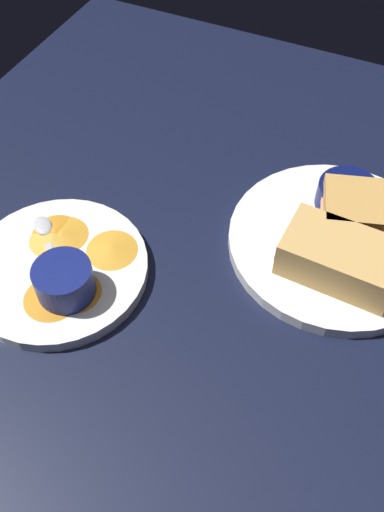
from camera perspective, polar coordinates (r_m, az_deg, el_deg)
The scene contains 10 objects.
ground_plane at distance 65.51cm, azimuth 7.26°, elevation -7.14°, with size 110.00×110.00×3.00cm, color black.
plate_sandwich_main at distance 71.48cm, azimuth 14.25°, elevation 1.34°, with size 26.23×26.23×1.60cm, color white.
sandwich_half_near at distance 65.88cm, azimuth 14.74°, elevation -0.19°, with size 13.58×8.21×4.80cm.
sandwich_half_far at distance 71.56cm, azimuth 18.17°, elevation 4.02°, with size 14.74×11.13×4.80cm.
ramekin_dark_sauce at distance 73.72cm, azimuth 15.40°, elevation 5.97°, with size 7.57×7.57×3.30cm.
spoon_by_dark_ramekin at distance 70.72cm, azimuth 13.41°, elevation 2.34°, with size 2.69×9.96×0.80cm.
plate_chips_companion at distance 68.63cm, azimuth -13.41°, elevation -1.28°, with size 21.40×21.40×1.60cm, color white.
ramekin_light_gravy at distance 63.70cm, azimuth -12.82°, elevation -2.39°, with size 6.61×6.61×4.08cm.
spoon_by_gravy_ramekin at distance 70.77cm, azimuth -14.73°, elevation 1.99°, with size 8.63×7.32×0.80cm.
plantain_chip_scatter at distance 68.11cm, azimuth -12.37°, elevation -0.02°, with size 15.33×16.30×0.60cm.
Camera 1 is at (-6.61, 33.78, 54.24)cm, focal length 39.56 mm.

